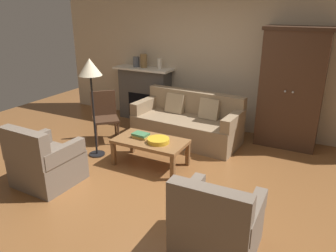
% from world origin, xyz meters
% --- Properties ---
extents(ground_plane, '(9.60, 9.60, 0.00)m').
position_xyz_m(ground_plane, '(0.00, 0.00, 0.00)').
color(ground_plane, brown).
extents(back_wall, '(7.20, 0.10, 2.80)m').
position_xyz_m(back_wall, '(0.00, 2.55, 1.40)').
color(back_wall, beige).
rests_on(back_wall, ground).
extents(fireplace, '(1.26, 0.48, 1.12)m').
position_xyz_m(fireplace, '(-1.55, 2.30, 0.57)').
color(fireplace, '#4C4947').
rests_on(fireplace, ground).
extents(armoire, '(1.06, 0.57, 2.03)m').
position_xyz_m(armoire, '(1.40, 2.22, 1.02)').
color(armoire, '#472D1E').
rests_on(armoire, ground).
extents(couch, '(1.97, 0.96, 0.86)m').
position_xyz_m(couch, '(-0.22, 1.60, 0.32)').
color(couch, '#937A5B').
rests_on(couch, ground).
extents(coffee_table, '(1.10, 0.60, 0.42)m').
position_xyz_m(coffee_table, '(-0.31, 0.42, 0.37)').
color(coffee_table, olive).
rests_on(coffee_table, ground).
extents(fruit_bowl, '(0.33, 0.33, 0.07)m').
position_xyz_m(fruit_bowl, '(-0.15, 0.38, 0.45)').
color(fruit_bowl, gold).
rests_on(fruit_bowl, coffee_table).
extents(book_stack, '(0.26, 0.19, 0.07)m').
position_xyz_m(book_stack, '(-0.49, 0.43, 0.46)').
color(book_stack, gold).
rests_on(book_stack, coffee_table).
extents(mantel_vase_slate, '(0.13, 0.13, 0.21)m').
position_xyz_m(mantel_vase_slate, '(-1.73, 2.28, 1.23)').
color(mantel_vase_slate, '#565B66').
rests_on(mantel_vase_slate, fireplace).
extents(mantel_vase_bronze, '(0.14, 0.14, 0.28)m').
position_xyz_m(mantel_vase_bronze, '(-1.55, 2.28, 1.26)').
color(mantel_vase_bronze, olive).
rests_on(mantel_vase_bronze, fireplace).
extents(mantel_vase_cream, '(0.10, 0.10, 0.22)m').
position_xyz_m(mantel_vase_cream, '(-1.17, 2.28, 1.23)').
color(mantel_vase_cream, beige).
rests_on(mantel_vase_cream, fireplace).
extents(armchair_near_left, '(0.80, 0.79, 0.88)m').
position_xyz_m(armchair_near_left, '(-1.31, -0.74, 0.32)').
color(armchair_near_left, '#756656').
rests_on(armchair_near_left, ground).
extents(armchair_near_right, '(0.79, 0.78, 0.88)m').
position_xyz_m(armchair_near_right, '(1.23, -0.95, 0.32)').
color(armchair_near_right, '#756656').
rests_on(armchair_near_right, ground).
extents(side_chair_wooden, '(0.62, 0.62, 0.90)m').
position_xyz_m(side_chair_wooden, '(-1.55, 0.91, 0.51)').
color(side_chair_wooden, '#472D1E').
rests_on(side_chair_wooden, ground).
extents(floor_lamp, '(0.36, 0.36, 1.59)m').
position_xyz_m(floor_lamp, '(-1.29, 0.32, 1.37)').
color(floor_lamp, black).
rests_on(floor_lamp, ground).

